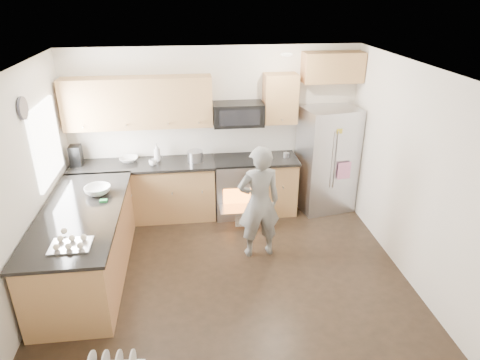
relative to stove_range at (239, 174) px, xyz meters
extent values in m
plane|color=black|center=(-0.35, -1.69, -0.68)|extent=(4.50, 4.50, 0.00)
cube|color=silver|center=(-0.35, 0.31, 0.62)|extent=(4.50, 0.04, 2.60)
cube|color=silver|center=(-0.35, -3.69, 0.62)|extent=(4.50, 0.04, 2.60)
cube|color=silver|center=(-2.60, -1.69, 0.62)|extent=(0.04, 4.00, 2.60)
cube|color=silver|center=(1.90, -1.69, 0.62)|extent=(0.04, 4.00, 2.60)
cube|color=white|center=(-0.35, -1.69, 1.92)|extent=(4.50, 4.00, 0.04)
cube|color=white|center=(-2.58, -0.69, 0.87)|extent=(0.04, 1.00, 1.00)
cylinder|color=beige|center=(0.55, -0.59, 1.91)|extent=(0.14, 0.14, 0.02)
cylinder|color=#474754|center=(-2.57, -1.24, 1.47)|extent=(0.03, 0.26, 0.26)
cube|color=#AE7045|center=(-1.48, 0.01, -0.24)|extent=(2.15, 0.60, 0.87)
cube|color=black|center=(-1.48, 0.00, 0.23)|extent=(2.19, 0.64, 0.04)
cube|color=#AE7045|center=(0.65, 0.01, -0.24)|extent=(0.50, 0.60, 0.87)
cube|color=black|center=(0.65, 0.00, 0.23)|extent=(0.54, 0.64, 0.04)
cube|color=#AE7045|center=(-1.47, 0.14, 1.15)|extent=(2.16, 0.33, 0.74)
cube|color=#AE7045|center=(0.65, 0.14, 1.15)|extent=(0.50, 0.33, 0.74)
cube|color=#AE7045|center=(1.43, 0.14, 1.60)|extent=(0.90, 0.33, 0.44)
imported|color=silver|center=(-1.69, 0.12, 0.28)|extent=(0.28, 0.28, 0.07)
imported|color=white|center=(-1.26, 0.10, 0.39)|extent=(0.11, 0.11, 0.28)
imported|color=white|center=(-1.31, -0.09, 0.30)|extent=(0.12, 0.12, 0.09)
cylinder|color=#B7B7BC|center=(-0.68, 0.01, 0.33)|extent=(0.24, 0.24, 0.16)
cube|color=black|center=(-2.45, 0.06, 0.40)|extent=(0.16, 0.20, 0.31)
cylinder|color=#B7B7BC|center=(0.75, -0.01, 0.29)|extent=(0.09, 0.09, 0.08)
cube|color=#AE7045|center=(-2.10, -1.44, -0.24)|extent=(0.90, 2.30, 0.87)
cube|color=black|center=(-2.10, -1.44, 0.23)|extent=(0.96, 2.36, 0.04)
imported|color=silver|center=(-1.96, -0.99, 0.30)|extent=(0.33, 0.33, 0.10)
cube|color=#37C35C|center=(-1.86, -1.22, 0.26)|extent=(0.09, 0.06, 0.03)
cube|color=#B7B7BC|center=(-2.02, -2.22, 0.29)|extent=(0.41, 0.32, 0.09)
cube|color=#B7B7BC|center=(0.00, -0.01, -0.23)|extent=(0.76, 0.62, 0.90)
cube|color=black|center=(0.00, -0.01, 0.24)|extent=(0.76, 0.60, 0.03)
cube|color=orange|center=(0.00, -0.33, -0.28)|extent=(0.56, 0.02, 0.34)
cube|color=#B7B7BC|center=(0.00, -0.49, -0.36)|extent=(0.70, 0.34, 0.03)
cube|color=white|center=(0.00, -0.54, -0.50)|extent=(0.24, 0.03, 0.28)
cube|color=black|center=(0.00, 0.11, 0.94)|extent=(0.76, 0.40, 0.34)
cube|color=#B7B7BC|center=(1.42, 0.01, 0.17)|extent=(0.93, 0.78, 1.69)
cylinder|color=#B7B7BC|center=(1.39, -0.32, 0.29)|extent=(0.02, 0.02, 0.92)
cylinder|color=#B7B7BC|center=(1.45, -0.32, 0.29)|extent=(0.02, 0.02, 0.92)
cube|color=pink|center=(1.60, -0.32, 0.11)|extent=(0.22, 0.04, 0.28)
cube|color=#8EB2E4|center=(1.25, -0.32, 0.57)|extent=(0.16, 0.03, 0.20)
imported|color=slate|center=(0.12, -1.22, 0.11)|extent=(0.61, 0.44, 1.58)
camera|label=1|loc=(-0.73, -6.15, 2.71)|focal=32.00mm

